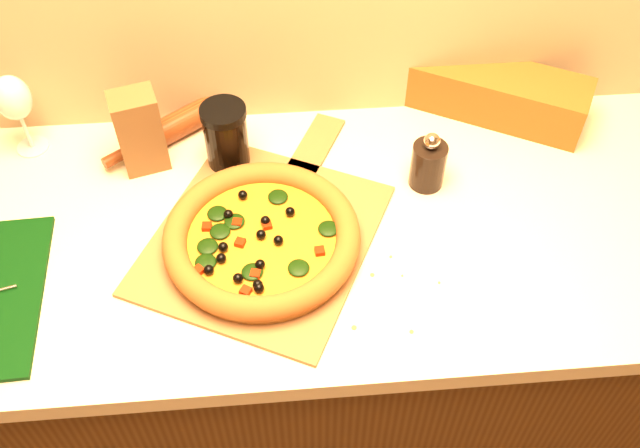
{
  "coord_description": "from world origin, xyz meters",
  "views": [
    {
      "loc": [
        -0.02,
        0.55,
        1.94
      ],
      "look_at": [
        0.05,
        1.38,
        0.96
      ],
      "focal_mm": 40.0,
      "sensor_mm": 36.0,
      "label": 1
    }
  ],
  "objects_px": {
    "pizza_peel": "(266,232)",
    "pizza": "(262,238)",
    "dark_jar": "(226,137)",
    "rolling_pin": "(189,119)",
    "wine_glass": "(13,100)",
    "pepper_grinder": "(428,164)"
  },
  "relations": [
    {
      "from": "pizza",
      "to": "rolling_pin",
      "type": "relative_size",
      "value": 1.04
    },
    {
      "from": "wine_glass",
      "to": "dark_jar",
      "type": "relative_size",
      "value": 1.25
    },
    {
      "from": "pizza_peel",
      "to": "pizza",
      "type": "bearing_deg",
      "value": -75.88
    },
    {
      "from": "pizza_peel",
      "to": "pepper_grinder",
      "type": "height_order",
      "value": "pepper_grinder"
    },
    {
      "from": "rolling_pin",
      "to": "wine_glass",
      "type": "xyz_separation_m",
      "value": [
        -0.33,
        -0.03,
        0.1
      ]
    },
    {
      "from": "pizza_peel",
      "to": "rolling_pin",
      "type": "distance_m",
      "value": 0.34
    },
    {
      "from": "pizza",
      "to": "dark_jar",
      "type": "bearing_deg",
      "value": 104.96
    },
    {
      "from": "dark_jar",
      "to": "pizza",
      "type": "bearing_deg",
      "value": -75.04
    },
    {
      "from": "pizza",
      "to": "pepper_grinder",
      "type": "height_order",
      "value": "pepper_grinder"
    },
    {
      "from": "pepper_grinder",
      "to": "dark_jar",
      "type": "relative_size",
      "value": 0.89
    },
    {
      "from": "pizza",
      "to": "dark_jar",
      "type": "distance_m",
      "value": 0.24
    },
    {
      "from": "pizza_peel",
      "to": "pizza",
      "type": "height_order",
      "value": "pizza"
    },
    {
      "from": "pizza_peel",
      "to": "wine_glass",
      "type": "xyz_separation_m",
      "value": [
        -0.48,
        0.27,
        0.12
      ]
    },
    {
      "from": "pepper_grinder",
      "to": "rolling_pin",
      "type": "relative_size",
      "value": 0.37
    },
    {
      "from": "pepper_grinder",
      "to": "wine_glass",
      "type": "xyz_separation_m",
      "value": [
        -0.8,
        0.17,
        0.08
      ]
    },
    {
      "from": "pizza_peel",
      "to": "pizza",
      "type": "distance_m",
      "value": 0.05
    },
    {
      "from": "pepper_grinder",
      "to": "pizza",
      "type": "bearing_deg",
      "value": -156.69
    },
    {
      "from": "pizza",
      "to": "pepper_grinder",
      "type": "xyz_separation_m",
      "value": [
        0.33,
        0.14,
        0.02
      ]
    },
    {
      "from": "pizza",
      "to": "dark_jar",
      "type": "height_order",
      "value": "dark_jar"
    },
    {
      "from": "pizza_peel",
      "to": "rolling_pin",
      "type": "relative_size",
      "value": 1.78
    },
    {
      "from": "pizza_peel",
      "to": "rolling_pin",
      "type": "xyz_separation_m",
      "value": [
        -0.15,
        0.31,
        0.02
      ]
    },
    {
      "from": "rolling_pin",
      "to": "dark_jar",
      "type": "distance_m",
      "value": 0.15
    }
  ]
}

